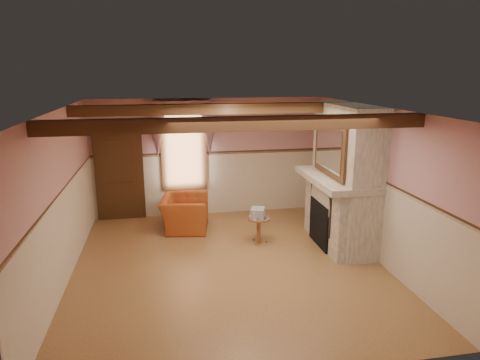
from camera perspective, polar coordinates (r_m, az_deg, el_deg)
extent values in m
cube|color=brown|center=(7.89, -1.51, -11.28)|extent=(5.50, 6.00, 0.01)
cube|color=silver|center=(7.13, -1.66, 9.43)|extent=(5.50, 6.00, 0.01)
cube|color=#B17A7D|center=(10.28, -4.15, 3.06)|extent=(5.50, 0.02, 2.80)
cube|color=#B17A7D|center=(4.63, 4.24, -11.49)|extent=(5.50, 0.02, 2.80)
cube|color=#B17A7D|center=(7.50, -22.84, -2.37)|extent=(0.02, 6.00, 2.80)
cube|color=#B17A7D|center=(8.25, 17.65, -0.44)|extent=(0.02, 6.00, 2.80)
cube|color=black|center=(8.74, 10.98, -5.71)|extent=(0.20, 0.95, 0.90)
imported|color=#994219|center=(9.54, -7.40, -4.38)|extent=(1.15, 1.27, 0.73)
cylinder|color=brown|center=(8.73, 2.50, -6.71)|extent=(0.53, 0.53, 0.55)
cube|color=#B7AD8C|center=(8.57, 2.37, -4.44)|extent=(0.35, 0.39, 0.20)
cube|color=silver|center=(10.22, -7.58, -3.48)|extent=(0.72, 0.29, 0.60)
imported|color=brown|center=(8.49, 12.98, 0.72)|extent=(0.34, 0.34, 0.08)
cube|color=black|center=(8.99, 11.60, 1.92)|extent=(0.14, 0.24, 0.20)
cylinder|color=gold|center=(8.76, 12.20, 1.83)|extent=(0.11, 0.11, 0.28)
cylinder|color=#9E2513|center=(8.22, 13.80, 0.49)|extent=(0.06, 0.06, 0.16)
cylinder|color=gold|center=(8.38, 13.30, 0.65)|extent=(0.06, 0.06, 0.12)
cube|color=gray|center=(8.63, 13.91, 0.46)|extent=(0.85, 2.00, 2.80)
cube|color=gray|center=(8.57, 12.79, 0.15)|extent=(1.05, 2.05, 0.12)
cube|color=silver|center=(8.37, 11.85, 4.14)|extent=(0.06, 1.44, 1.04)
cube|color=black|center=(10.29, -15.77, 0.56)|extent=(1.10, 0.10, 2.10)
cube|color=white|center=(10.16, -7.53, 4.27)|extent=(1.06, 0.08, 2.02)
cube|color=gray|center=(9.99, -7.61, 7.57)|extent=(1.30, 0.14, 1.40)
cube|color=black|center=(5.97, 0.12, 7.49)|extent=(5.50, 0.18, 0.20)
cube|color=black|center=(8.33, -2.92, 9.45)|extent=(5.50, 0.18, 0.20)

